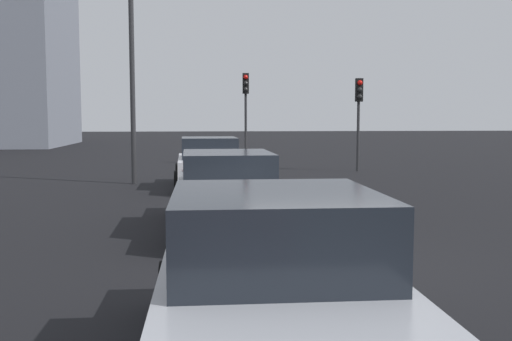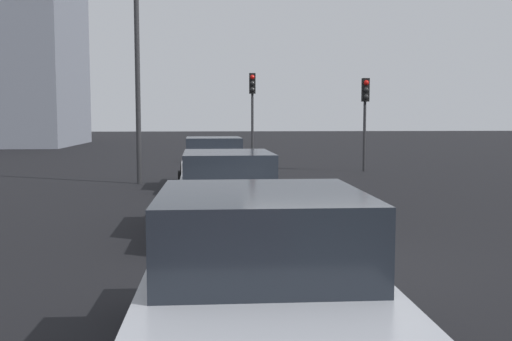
{
  "view_description": "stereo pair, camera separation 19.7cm",
  "coord_description": "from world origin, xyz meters",
  "px_view_note": "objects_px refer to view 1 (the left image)",
  "views": [
    {
      "loc": [
        -8.34,
        2.01,
        2.13
      ],
      "look_at": [
        2.17,
        0.94,
        1.18
      ],
      "focal_mm": 41.47,
      "sensor_mm": 36.0,
      "label": 1
    },
    {
      "loc": [
        -8.35,
        1.82,
        2.13
      ],
      "look_at": [
        2.17,
        0.94,
        1.18
      ],
      "focal_mm": 41.47,
      "sensor_mm": 36.0,
      "label": 2
    }
  ],
  "objects_px": {
    "car_grey_right_second": "(227,192)",
    "street_lamp_kerbside": "(132,45)",
    "car_white_right_lead": "(209,163)",
    "car_silver_right_third": "(273,285)",
    "traffic_light_near_left": "(359,104)",
    "traffic_light_near_right": "(246,99)"
  },
  "relations": [
    {
      "from": "car_silver_right_third",
      "to": "street_lamp_kerbside",
      "type": "xyz_separation_m",
      "value": [
        14.34,
        2.6,
        3.65
      ]
    },
    {
      "from": "car_grey_right_second",
      "to": "car_silver_right_third",
      "type": "height_order",
      "value": "car_silver_right_third"
    },
    {
      "from": "car_white_right_lead",
      "to": "street_lamp_kerbside",
      "type": "height_order",
      "value": "street_lamp_kerbside"
    },
    {
      "from": "car_silver_right_third",
      "to": "traffic_light_near_right",
      "type": "height_order",
      "value": "traffic_light_near_right"
    },
    {
      "from": "car_white_right_lead",
      "to": "car_silver_right_third",
      "type": "bearing_deg",
      "value": -179.98
    },
    {
      "from": "traffic_light_near_right",
      "to": "car_silver_right_third",
      "type": "bearing_deg",
      "value": -0.37
    },
    {
      "from": "car_white_right_lead",
      "to": "traffic_light_near_left",
      "type": "xyz_separation_m",
      "value": [
        4.81,
        -5.96,
        1.89
      ]
    },
    {
      "from": "street_lamp_kerbside",
      "to": "traffic_light_near_left",
      "type": "bearing_deg",
      "value": -66.99
    },
    {
      "from": "car_white_right_lead",
      "to": "traffic_light_near_left",
      "type": "bearing_deg",
      "value": -52.07
    },
    {
      "from": "car_white_right_lead",
      "to": "traffic_light_near_right",
      "type": "distance_m",
      "value": 8.95
    },
    {
      "from": "traffic_light_near_right",
      "to": "car_grey_right_second",
      "type": "bearing_deg",
      "value": -2.3
    },
    {
      "from": "car_white_right_lead",
      "to": "car_grey_right_second",
      "type": "height_order",
      "value": "car_white_right_lead"
    },
    {
      "from": "car_silver_right_third",
      "to": "street_lamp_kerbside",
      "type": "height_order",
      "value": "street_lamp_kerbside"
    },
    {
      "from": "traffic_light_near_left",
      "to": "traffic_light_near_right",
      "type": "relative_size",
      "value": 0.89
    },
    {
      "from": "traffic_light_near_left",
      "to": "street_lamp_kerbside",
      "type": "relative_size",
      "value": 0.49
    },
    {
      "from": "car_grey_right_second",
      "to": "street_lamp_kerbside",
      "type": "relative_size",
      "value": 0.64
    },
    {
      "from": "car_grey_right_second",
      "to": "car_silver_right_third",
      "type": "bearing_deg",
      "value": 179.72
    },
    {
      "from": "car_grey_right_second",
      "to": "street_lamp_kerbside",
      "type": "distance_m",
      "value": 9.2
    },
    {
      "from": "car_silver_right_third",
      "to": "traffic_light_near_left",
      "type": "bearing_deg",
      "value": -17.09
    },
    {
      "from": "traffic_light_near_left",
      "to": "car_silver_right_third",
      "type": "bearing_deg",
      "value": -15.18
    },
    {
      "from": "car_white_right_lead",
      "to": "traffic_light_near_right",
      "type": "relative_size",
      "value": 1.06
    },
    {
      "from": "car_white_right_lead",
      "to": "car_silver_right_third",
      "type": "xyz_separation_m",
      "value": [
        -13.06,
        -0.23,
        0.01
      ]
    }
  ]
}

